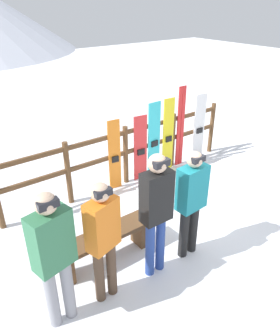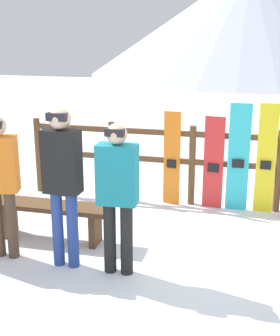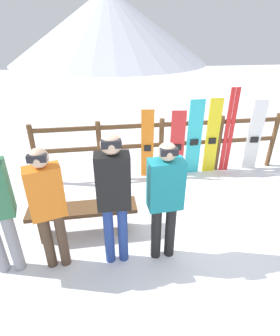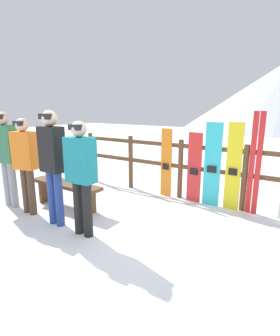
{
  "view_description": "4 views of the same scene",
  "coord_description": "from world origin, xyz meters",
  "views": [
    {
      "loc": [
        -3.31,
        -2.72,
        3.44
      ],
      "look_at": [
        -0.32,
        1.26,
        0.81
      ],
      "focal_mm": 35.0,
      "sensor_mm": 36.0,
      "label": 1
    },
    {
      "loc": [
        0.89,
        -4.56,
        2.59
      ],
      "look_at": [
        -0.57,
        1.22,
        0.81
      ],
      "focal_mm": 50.0,
      "sensor_mm": 36.0,
      "label": 2
    },
    {
      "loc": [
        -1.17,
        -2.7,
        2.76
      ],
      "look_at": [
        -0.61,
        1.05,
        0.75
      ],
      "focal_mm": 28.0,
      "sensor_mm": 36.0,
      "label": 3
    },
    {
      "loc": [
        2.21,
        -2.64,
        1.86
      ],
      "look_at": [
        -0.27,
        1.08,
        0.81
      ],
      "focal_mm": 28.0,
      "sensor_mm": 36.0,
      "label": 4
    }
  ],
  "objects": [
    {
      "name": "ground_plane",
      "position": [
        0.0,
        0.0,
        0.0
      ],
      "size": [
        40.0,
        40.0,
        0.0
      ],
      "primitive_type": "plane",
      "color": "white"
    },
    {
      "name": "snowboard_orange",
      "position": [
        -0.3,
        2.1,
        0.71
      ],
      "size": [
        0.25,
        0.07,
        1.43
      ],
      "color": "orange",
      "rests_on": "ground"
    },
    {
      "name": "snowboard_cyan",
      "position": [
        0.68,
        2.1,
        0.79
      ],
      "size": [
        0.31,
        0.07,
        1.59
      ],
      "color": "#2DBFCC",
      "rests_on": "ground"
    },
    {
      "name": "ski_pair_red",
      "position": [
        1.42,
        2.11,
        0.9
      ],
      "size": [
        0.19,
        0.02,
        1.79
      ],
      "color": "red",
      "rests_on": "ground"
    },
    {
      "name": "snowboard_red",
      "position": [
        0.32,
        2.1,
        0.69
      ],
      "size": [
        0.3,
        0.08,
        1.38
      ],
      "color": "red",
      "rests_on": "ground"
    },
    {
      "name": "bench",
      "position": [
        -1.54,
        0.47,
        0.37
      ],
      "size": [
        1.57,
        0.36,
        0.48
      ],
      "color": "brown",
      "rests_on": "ground"
    },
    {
      "name": "person_plaid_green",
      "position": [
        -2.46,
        -0.06,
        1.04
      ],
      "size": [
        0.48,
        0.32,
        1.77
      ],
      "color": "gray",
      "rests_on": "ground"
    },
    {
      "name": "snowboard_white",
      "position": [
        2.01,
        2.1,
        0.76
      ],
      "size": [
        0.31,
        0.07,
        1.53
      ],
      "color": "white",
      "rests_on": "ground"
    },
    {
      "name": "person_black",
      "position": [
        -1.09,
        -0.11,
        1.08
      ],
      "size": [
        0.4,
        0.24,
        1.81
      ],
      "color": "navy",
      "rests_on": "ground"
    },
    {
      "name": "fence",
      "position": [
        0.0,
        2.16,
        0.72
      ],
      "size": [
        5.12,
        0.1,
        1.22
      ],
      "color": "brown",
      "rests_on": "ground"
    },
    {
      "name": "snowboard_yellow",
      "position": [
        1.07,
        2.1,
        0.8
      ],
      "size": [
        0.27,
        0.06,
        1.6
      ],
      "color": "yellow",
      "rests_on": "ground"
    },
    {
      "name": "person_orange",
      "position": [
        -1.86,
        -0.08,
        0.99
      ],
      "size": [
        0.44,
        0.31,
        1.67
      ],
      "color": "#4C3828",
      "rests_on": "ground"
    },
    {
      "name": "person_teal",
      "position": [
        -0.47,
        -0.12,
        0.98
      ],
      "size": [
        0.43,
        0.25,
        1.67
      ],
      "color": "black",
      "rests_on": "ground"
    }
  ]
}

